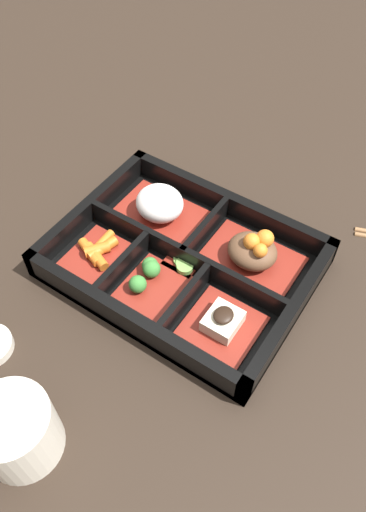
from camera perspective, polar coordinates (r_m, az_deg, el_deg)
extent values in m
plane|color=black|center=(0.66, 0.00, -1.36)|extent=(3.00, 3.00, 0.00)
cube|color=black|center=(0.65, 0.00, -1.10)|extent=(0.32, 0.24, 0.01)
cube|color=black|center=(0.59, -6.21, -7.47)|extent=(0.32, 0.01, 0.04)
cube|color=black|center=(0.70, 5.17, 5.81)|extent=(0.32, 0.01, 0.04)
cube|color=black|center=(0.71, -10.41, 5.18)|extent=(0.01, 0.24, 0.04)
cube|color=black|center=(0.60, 12.24, -6.55)|extent=(0.01, 0.24, 0.04)
cube|color=black|center=(0.64, -0.17, -0.43)|extent=(0.29, 0.01, 0.04)
cube|color=black|center=(0.63, -6.84, -1.36)|extent=(0.01, 0.10, 0.04)
cube|color=black|center=(0.60, 0.19, -5.30)|extent=(0.01, 0.10, 0.04)
cube|color=black|center=(0.67, 2.47, 2.66)|extent=(0.01, 0.11, 0.04)
cube|color=maroon|center=(0.70, -2.61, 4.62)|extent=(0.12, 0.09, 0.01)
ellipsoid|color=silver|center=(0.68, -2.68, 6.04)|extent=(0.07, 0.06, 0.04)
cube|color=maroon|center=(0.65, 7.74, -0.53)|extent=(0.12, 0.09, 0.01)
ellipsoid|color=brown|center=(0.64, 7.93, 0.56)|extent=(0.06, 0.06, 0.03)
sphere|color=orange|center=(0.62, 7.86, 1.65)|extent=(0.02, 0.02, 0.02)
sphere|color=orange|center=(0.61, 8.83, 0.63)|extent=(0.02, 0.02, 0.02)
sphere|color=orange|center=(0.63, 9.34, 1.98)|extent=(0.02, 0.02, 0.02)
cube|color=maroon|center=(0.66, -9.78, -0.01)|extent=(0.07, 0.08, 0.01)
cylinder|color=#D1661E|center=(0.65, -9.80, 0.74)|extent=(0.03, 0.04, 0.02)
cylinder|color=#D1661E|center=(0.66, -9.13, 1.62)|extent=(0.01, 0.04, 0.01)
cylinder|color=#D1661E|center=(0.65, -9.90, -0.02)|extent=(0.05, 0.03, 0.01)
cylinder|color=#D1661E|center=(0.66, -10.56, 0.43)|extent=(0.05, 0.03, 0.01)
cylinder|color=#D1661E|center=(0.66, -9.21, 0.85)|extent=(0.02, 0.05, 0.01)
cube|color=maroon|center=(0.62, -3.34, -3.66)|extent=(0.07, 0.08, 0.01)
sphere|color=#387A33|center=(0.62, -3.62, -1.48)|extent=(0.02, 0.02, 0.02)
sphere|color=#387A33|center=(0.63, -3.80, -1.04)|extent=(0.02, 0.02, 0.02)
sphere|color=#387A33|center=(0.61, -5.21, -3.23)|extent=(0.02, 0.02, 0.02)
cube|color=maroon|center=(0.59, 4.50, -8.01)|extent=(0.08, 0.08, 0.01)
cube|color=beige|center=(0.58, 4.57, -7.43)|extent=(0.04, 0.04, 0.02)
ellipsoid|color=black|center=(0.57, 4.65, -6.75)|extent=(0.02, 0.03, 0.01)
cube|color=maroon|center=(0.64, -0.08, -0.94)|extent=(0.04, 0.04, 0.01)
cylinder|color=#75A84C|center=(0.63, 0.23, -1.27)|extent=(0.02, 0.02, 0.01)
cylinder|color=#75A84C|center=(0.64, 0.32, -0.43)|extent=(0.02, 0.02, 0.00)
cylinder|color=#75A84C|center=(0.64, 0.21, -0.94)|extent=(0.02, 0.02, 0.01)
cylinder|color=beige|center=(0.54, -18.49, -18.50)|extent=(0.08, 0.08, 0.07)
cylinder|color=#597A38|center=(0.51, -19.46, -17.17)|extent=(0.07, 0.07, 0.01)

